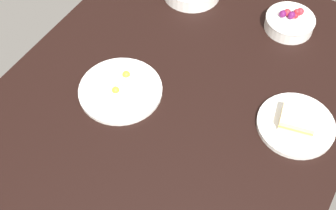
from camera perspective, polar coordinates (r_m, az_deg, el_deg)
dining_table at (r=116.50cm, az=0.00°, el=-1.18°), size 121.45×86.57×4.00cm
plate_eggs at (r=118.21cm, az=-5.87°, el=1.99°), size 21.49×21.49×4.80cm
plate_sandwich at (r=115.15cm, az=15.59°, el=-2.21°), size 18.86×18.86×4.53cm
bowl_berries at (r=137.01cm, az=14.81°, el=9.92°), size 14.00×14.00×5.77cm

